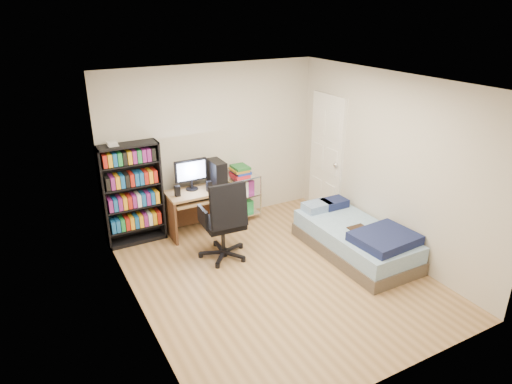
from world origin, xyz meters
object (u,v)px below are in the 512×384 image
media_shelf (132,193)px  computer_desk (202,193)px  office_chair (224,234)px  bed (356,239)px

media_shelf → computer_desk: media_shelf is taller
office_chair → bed: (1.67, -0.79, -0.14)m
media_shelf → bed: bearing=-35.4°
media_shelf → office_chair: bearing=-48.4°
office_chair → bed: size_ratio=0.63×
computer_desk → bed: bearing=-47.1°
office_chair → bed: 1.86m
media_shelf → computer_desk: (1.02, -0.14, -0.15)m
office_chair → bed: bearing=-21.9°
media_shelf → bed: 3.26m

